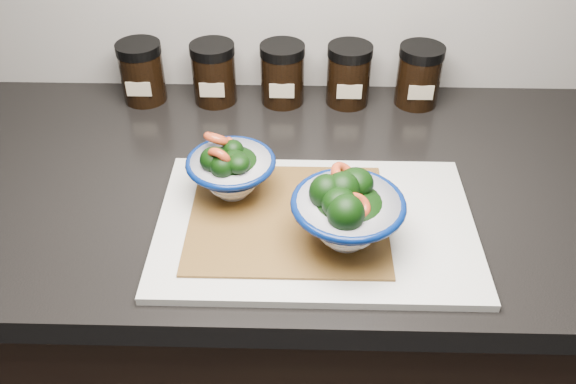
{
  "coord_description": "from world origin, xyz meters",
  "views": [
    {
      "loc": [
        -0.02,
        0.68,
        1.49
      ],
      "look_at": [
        -0.03,
        1.34,
        0.96
      ],
      "focal_mm": 38.0,
      "sensor_mm": 36.0,
      "label": 1
    }
  ],
  "objects_px": {
    "spice_jar_b": "(214,73)",
    "bowl_left": "(231,170)",
    "cutting_board": "(316,225)",
    "spice_jar_e": "(419,75)",
    "spice_jar_d": "(349,75)",
    "bowl_right": "(346,212)",
    "spice_jar_a": "(142,72)",
    "spice_jar_c": "(282,74)"
  },
  "relations": [
    {
      "from": "bowl_right",
      "to": "spice_jar_a",
      "type": "xyz_separation_m",
      "value": [
        -0.36,
        0.4,
        -0.01
      ]
    },
    {
      "from": "spice_jar_d",
      "to": "spice_jar_a",
      "type": "bearing_deg",
      "value": 180.0
    },
    {
      "from": "spice_jar_d",
      "to": "spice_jar_e",
      "type": "xyz_separation_m",
      "value": [
        0.13,
        0.0,
        0.0
      ]
    },
    {
      "from": "spice_jar_b",
      "to": "cutting_board",
      "type": "bearing_deg",
      "value": -62.71
    },
    {
      "from": "bowl_left",
      "to": "spice_jar_c",
      "type": "distance_m",
      "value": 0.31
    },
    {
      "from": "spice_jar_c",
      "to": "spice_jar_d",
      "type": "relative_size",
      "value": 1.0
    },
    {
      "from": "bowl_left",
      "to": "spice_jar_b",
      "type": "bearing_deg",
      "value": 101.44
    },
    {
      "from": "cutting_board",
      "to": "spice_jar_d",
      "type": "bearing_deg",
      "value": 80.03
    },
    {
      "from": "spice_jar_c",
      "to": "spice_jar_e",
      "type": "xyz_separation_m",
      "value": [
        0.25,
        0.0,
        0.0
      ]
    },
    {
      "from": "bowl_right",
      "to": "spice_jar_a",
      "type": "bearing_deg",
      "value": 131.77
    },
    {
      "from": "cutting_board",
      "to": "spice_jar_e",
      "type": "height_order",
      "value": "spice_jar_e"
    },
    {
      "from": "bowl_left",
      "to": "spice_jar_d",
      "type": "bearing_deg",
      "value": 58.04
    },
    {
      "from": "bowl_left",
      "to": "bowl_right",
      "type": "relative_size",
      "value": 0.86
    },
    {
      "from": "bowl_right",
      "to": "bowl_left",
      "type": "bearing_deg",
      "value": 148.61
    },
    {
      "from": "bowl_right",
      "to": "spice_jar_a",
      "type": "distance_m",
      "value": 0.54
    },
    {
      "from": "bowl_left",
      "to": "spice_jar_b",
      "type": "height_order",
      "value": "bowl_left"
    },
    {
      "from": "cutting_board",
      "to": "spice_jar_e",
      "type": "bearing_deg",
      "value": 61.9
    },
    {
      "from": "cutting_board",
      "to": "spice_jar_d",
      "type": "height_order",
      "value": "spice_jar_d"
    },
    {
      "from": "bowl_right",
      "to": "spice_jar_e",
      "type": "relative_size",
      "value": 1.34
    },
    {
      "from": "cutting_board",
      "to": "spice_jar_b",
      "type": "relative_size",
      "value": 3.98
    },
    {
      "from": "spice_jar_d",
      "to": "spice_jar_e",
      "type": "bearing_deg",
      "value": 0.0
    },
    {
      "from": "bowl_right",
      "to": "spice_jar_d",
      "type": "distance_m",
      "value": 0.4
    },
    {
      "from": "spice_jar_d",
      "to": "bowl_left",
      "type": "bearing_deg",
      "value": -121.96
    },
    {
      "from": "cutting_board",
      "to": "spice_jar_e",
      "type": "relative_size",
      "value": 3.98
    },
    {
      "from": "bowl_right",
      "to": "spice_jar_d",
      "type": "xyz_separation_m",
      "value": [
        0.02,
        0.4,
        -0.01
      ]
    },
    {
      "from": "spice_jar_c",
      "to": "spice_jar_b",
      "type": "bearing_deg",
      "value": 180.0
    },
    {
      "from": "spice_jar_e",
      "to": "bowl_right",
      "type": "bearing_deg",
      "value": -110.96
    },
    {
      "from": "bowl_left",
      "to": "spice_jar_e",
      "type": "relative_size",
      "value": 1.16
    },
    {
      "from": "spice_jar_b",
      "to": "spice_jar_d",
      "type": "bearing_deg",
      "value": 0.0
    },
    {
      "from": "cutting_board",
      "to": "spice_jar_c",
      "type": "xyz_separation_m",
      "value": [
        -0.06,
        0.36,
        0.05
      ]
    },
    {
      "from": "bowl_left",
      "to": "spice_jar_e",
      "type": "xyz_separation_m",
      "value": [
        0.32,
        0.3,
        -0.0
      ]
    },
    {
      "from": "cutting_board",
      "to": "spice_jar_b",
      "type": "distance_m",
      "value": 0.41
    },
    {
      "from": "spice_jar_c",
      "to": "spice_jar_e",
      "type": "bearing_deg",
      "value": 0.0
    },
    {
      "from": "spice_jar_e",
      "to": "spice_jar_d",
      "type": "bearing_deg",
      "value": 180.0
    },
    {
      "from": "bowl_right",
      "to": "cutting_board",
      "type": "bearing_deg",
      "value": 133.26
    },
    {
      "from": "spice_jar_b",
      "to": "spice_jar_e",
      "type": "distance_m",
      "value": 0.38
    },
    {
      "from": "spice_jar_a",
      "to": "spice_jar_b",
      "type": "relative_size",
      "value": 1.0
    },
    {
      "from": "bowl_right",
      "to": "spice_jar_c",
      "type": "relative_size",
      "value": 1.34
    },
    {
      "from": "bowl_right",
      "to": "spice_jar_c",
      "type": "xyz_separation_m",
      "value": [
        -0.1,
        0.4,
        -0.01
      ]
    },
    {
      "from": "spice_jar_b",
      "to": "bowl_left",
      "type": "bearing_deg",
      "value": -78.56
    },
    {
      "from": "cutting_board",
      "to": "spice_jar_a",
      "type": "xyz_separation_m",
      "value": [
        -0.32,
        0.36,
        0.05
      ]
    },
    {
      "from": "cutting_board",
      "to": "bowl_left",
      "type": "height_order",
      "value": "bowl_left"
    }
  ]
}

